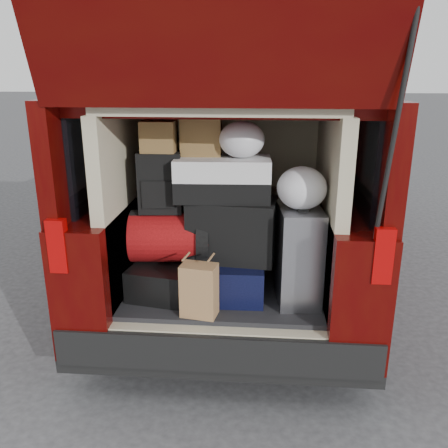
% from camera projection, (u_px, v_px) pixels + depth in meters
% --- Properties ---
extents(ground, '(80.00, 80.00, 0.00)m').
position_uv_depth(ground, '(222.00, 376.00, 3.13)').
color(ground, '#323234').
rests_on(ground, ground).
extents(minivan, '(1.90, 5.35, 2.77)m').
position_uv_depth(minivan, '(238.00, 179.00, 4.60)').
color(minivan, black).
rests_on(minivan, ground).
extents(load_floor, '(1.24, 1.05, 0.55)m').
position_uv_depth(load_floor, '(225.00, 319.00, 3.30)').
color(load_floor, black).
rests_on(load_floor, ground).
extents(black_hardshell, '(0.45, 0.56, 0.20)m').
position_uv_depth(black_hardshell, '(167.00, 276.00, 3.08)').
color(black_hardshell, black).
rests_on(black_hardshell, load_floor).
extents(navy_hardshell, '(0.44, 0.54, 0.23)m').
position_uv_depth(navy_hardshell, '(230.00, 274.00, 3.06)').
color(navy_hardshell, black).
rests_on(navy_hardshell, load_floor).
extents(silver_roller, '(0.28, 0.42, 0.60)m').
position_uv_depth(silver_roller, '(298.00, 255.00, 2.90)').
color(silver_roller, silver).
rests_on(silver_roller, load_floor).
extents(kraft_bag, '(0.22, 0.16, 0.32)m').
position_uv_depth(kraft_bag, '(199.00, 290.00, 2.75)').
color(kraft_bag, '#A77E4B').
rests_on(kraft_bag, load_floor).
extents(red_duffel, '(0.52, 0.36, 0.32)m').
position_uv_depth(red_duffel, '(170.00, 237.00, 3.02)').
color(red_duffel, '#9C0E11').
rests_on(red_duffel, black_hardshell).
extents(black_soft_case, '(0.56, 0.38, 0.38)m').
position_uv_depth(black_soft_case, '(232.00, 229.00, 2.97)').
color(black_soft_case, black).
rests_on(black_soft_case, navy_hardshell).
extents(backpack, '(0.28, 0.18, 0.38)m').
position_uv_depth(backpack, '(160.00, 182.00, 2.92)').
color(backpack, black).
rests_on(backpack, red_duffel).
extents(twotone_duffel, '(0.59, 0.32, 0.26)m').
position_uv_depth(twotone_duffel, '(223.00, 179.00, 2.88)').
color(twotone_duffel, white).
rests_on(twotone_duffel, black_soft_case).
extents(grocery_sack_lower, '(0.21, 0.17, 0.19)m').
position_uv_depth(grocery_sack_lower, '(159.00, 136.00, 2.84)').
color(grocery_sack_lower, olive).
rests_on(grocery_sack_lower, backpack).
extents(grocery_sack_upper, '(0.25, 0.21, 0.25)m').
position_uv_depth(grocery_sack_upper, '(201.00, 135.00, 2.91)').
color(grocery_sack_upper, olive).
rests_on(grocery_sack_upper, twotone_duffel).
extents(plastic_bag_center, '(0.30, 0.29, 0.22)m').
position_uv_depth(plastic_bag_center, '(242.00, 140.00, 2.81)').
color(plastic_bag_center, white).
rests_on(plastic_bag_center, twotone_duffel).
extents(plastic_bag_right, '(0.34, 0.32, 0.25)m').
position_uv_depth(plastic_bag_right, '(302.00, 188.00, 2.75)').
color(plastic_bag_right, white).
rests_on(plastic_bag_right, silver_roller).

